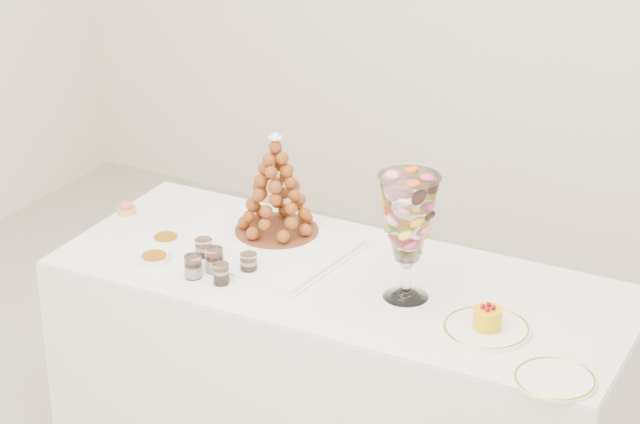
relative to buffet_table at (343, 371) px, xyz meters
The scene contains 15 objects.
buffet_table is the anchor object (origin of this frame).
lace_tray 0.48m from the buffet_table, behind, with size 0.55×0.42×0.02m, color white.
macaron_vase 0.62m from the buffet_table, ahead, with size 0.17×0.17×0.38m.
cake_plate 0.61m from the buffet_table, 10.78° to the right, with size 0.25×0.25×0.01m, color white.
spare_plate 0.86m from the buffet_table, 18.33° to the right, with size 0.22×0.22×0.01m, color white.
pink_tart 0.92m from the buffet_table, behind, with size 0.07×0.07×0.04m.
verrine_a 0.57m from the buffet_table, 163.29° to the right, with size 0.05×0.05×0.07m, color white.
verrine_b 0.54m from the buffet_table, 155.08° to the right, with size 0.06×0.06×0.07m, color white.
verrine_c 0.47m from the buffet_table, 151.57° to the right, with size 0.05×0.05×0.07m, color white.
verrine_d 0.58m from the buffet_table, 149.31° to the right, with size 0.05×0.05×0.07m, color white.
verrine_e 0.52m from the buffet_table, 142.79° to the right, with size 0.05×0.05×0.06m, color white.
ramekin_back 0.69m from the buffet_table, behind, with size 0.08×0.08×0.03m, color white.
ramekin_front 0.68m from the buffet_table, 158.13° to the right, with size 0.09×0.09×0.03m, color white.
croquembouche 0.62m from the buffet_table, 157.00° to the left, with size 0.27×0.27×0.34m.
mousse_cake 0.63m from the buffet_table, 10.80° to the right, with size 0.08×0.08×0.07m.
Camera 1 is at (1.55, -2.57, 2.41)m, focal length 70.00 mm.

